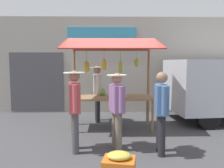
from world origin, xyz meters
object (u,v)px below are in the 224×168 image
vendor_with_sunhat (97,89)px  shopper_with_ponytail (161,107)px  market_stall (112,72)px  shopper_with_shopping_bag (75,104)px  produce_crate_near (119,167)px  shopper_in_grey_tee (117,105)px

vendor_with_sunhat → shopper_with_ponytail: vendor_with_sunhat is taller
market_stall → shopper_with_shopping_bag: size_ratio=1.52×
vendor_with_sunhat → produce_crate_near: bearing=2.1°
shopper_with_shopping_bag → shopper_with_ponytail: bearing=-105.2°
market_stall → vendor_with_sunhat: market_stall is taller
vendor_with_sunhat → shopper_with_shopping_bag: bearing=-14.3°
market_stall → vendor_with_sunhat: bearing=-59.6°
vendor_with_sunhat → produce_crate_near: (-0.48, 3.50, -0.80)m
shopper_with_shopping_bag → vendor_with_sunhat: bearing=-18.1°
produce_crate_near → shopper_in_grey_tee: bearing=-90.8°
vendor_with_sunhat → shopper_with_ponytail: bearing=22.7°
market_stall → shopper_with_ponytail: 2.10m
shopper_with_ponytail → shopper_in_grey_tee: 0.90m
shopper_with_ponytail → shopper_in_grey_tee: bearing=76.4°
shopper_with_shopping_bag → shopper_with_ponytail: (-1.71, 0.17, -0.04)m
vendor_with_sunhat → produce_crate_near: 3.62m
shopper_in_grey_tee → shopper_with_ponytail: bearing=-122.1°
shopper_in_grey_tee → produce_crate_near: size_ratio=2.89×
produce_crate_near → shopper_with_shopping_bag: bearing=-54.4°
market_stall → shopper_in_grey_tee: 1.62m
vendor_with_sunhat → shopper_in_grey_tee: vendor_with_sunhat is taller
shopper_in_grey_tee → produce_crate_near: (0.02, 1.28, -0.73)m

